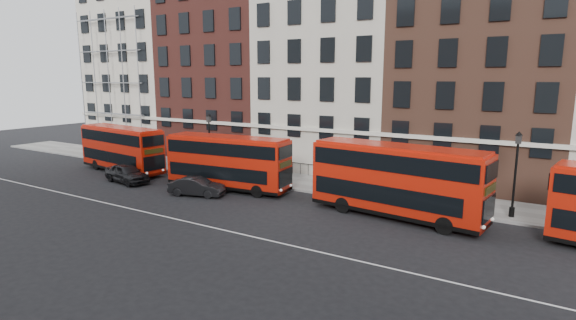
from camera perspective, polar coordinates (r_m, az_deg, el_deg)
The scene contains 13 objects.
ground at distance 29.49m, azimuth -9.67°, elevation -6.75°, with size 120.00×120.00×0.00m, color black.
pavement at distance 37.67m, azimuth 0.94°, elevation -2.67°, with size 80.00×5.00×0.15m, color gray.
kerb at distance 35.61m, azimuth -1.13°, elevation -3.45°, with size 80.00×0.30×0.16m, color gray.
road_centre_line at distance 28.10m, azimuth -12.39°, elevation -7.72°, with size 70.00×0.12×0.01m, color white.
building_terrace at distance 43.33m, azimuth 5.76°, elevation 12.55°, with size 64.00×11.95×22.00m.
bus_a at distance 43.91m, azimuth -20.40°, elevation 1.45°, with size 10.19×3.59×4.19m.
bus_b at distance 34.97m, azimuth -7.70°, elevation -0.16°, with size 10.18×3.37×4.20m.
bus_c at distance 28.52m, azimuth 13.55°, elevation -2.39°, with size 11.12×3.82×4.58m.
car_rear at distance 39.60m, azimuth -19.77°, elevation -1.60°, with size 1.86×4.63×1.58m, color black.
car_front at distance 33.93m, azimuth -11.49°, elevation -3.32°, with size 1.45×4.16×1.37m, color black.
lamp_post_left at distance 40.71m, azimuth -9.95°, elevation 2.47°, with size 0.44×0.44×5.33m.
lamp_post_right at distance 30.60m, azimuth 26.93°, elevation -1.19°, with size 0.44×0.44×5.33m.
iron_railings at distance 39.41m, azimuth 2.58°, elevation -1.24°, with size 6.60×0.06×1.00m, color black, non-canonical shape.
Camera 1 is at (18.81, -20.98, 8.71)m, focal length 28.00 mm.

